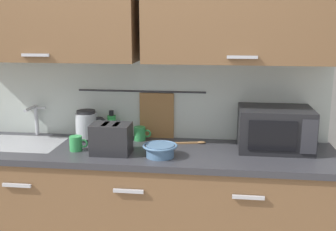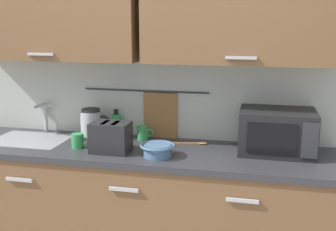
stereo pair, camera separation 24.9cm
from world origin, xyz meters
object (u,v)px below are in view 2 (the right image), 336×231
object	(u,v)px
microwave	(277,131)
mug_by_kettle	(143,133)
toaster	(111,137)
wooden_spoon	(192,143)
mug_near_sink	(78,141)
electric_kettle	(92,124)
dish_soap_bottle	(116,124)
mixing_bowl	(157,149)

from	to	relation	value
microwave	mug_by_kettle	size ratio (longest dim) A/B	3.83
toaster	mug_by_kettle	xyz separation A→B (m)	(0.12, 0.31, -0.05)
toaster	wooden_spoon	bearing A→B (deg)	30.04
mug_by_kettle	microwave	bearing A→B (deg)	-5.71
mug_near_sink	electric_kettle	bearing A→B (deg)	92.00
dish_soap_bottle	wooden_spoon	xyz separation A→B (m)	(0.57, -0.08, -0.08)
microwave	mug_near_sink	size ratio (longest dim) A/B	3.83
dish_soap_bottle	mixing_bowl	size ratio (longest dim) A/B	0.92
microwave	toaster	bearing A→B (deg)	-167.66
microwave	wooden_spoon	xyz separation A→B (m)	(-0.54, 0.05, -0.13)
microwave	mug_by_kettle	distance (m)	0.90
dish_soap_bottle	mug_near_sink	world-z (taller)	dish_soap_bottle
microwave	electric_kettle	size ratio (longest dim) A/B	2.03
mixing_bowl	wooden_spoon	bearing A→B (deg)	61.07
microwave	mixing_bowl	world-z (taller)	microwave
microwave	mug_by_kettle	xyz separation A→B (m)	(-0.90, 0.09, -0.09)
electric_kettle	mug_by_kettle	size ratio (longest dim) A/B	1.89
microwave	dish_soap_bottle	xyz separation A→B (m)	(-1.11, 0.13, -0.05)
microwave	electric_kettle	bearing A→B (deg)	177.35
microwave	mug_near_sink	distance (m)	1.27
electric_kettle	mixing_bowl	size ratio (longest dim) A/B	1.06
electric_kettle	dish_soap_bottle	bearing A→B (deg)	24.88
microwave	wooden_spoon	distance (m)	0.56
microwave	mixing_bowl	bearing A→B (deg)	-160.77
electric_kettle	wooden_spoon	distance (m)	0.73
wooden_spoon	mixing_bowl	bearing A→B (deg)	-118.93
electric_kettle	mug_by_kettle	world-z (taller)	electric_kettle
dish_soap_bottle	wooden_spoon	distance (m)	0.58
mug_near_sink	mixing_bowl	size ratio (longest dim) A/B	0.56
dish_soap_bottle	toaster	size ratio (longest dim) A/B	0.77
electric_kettle	dish_soap_bottle	xyz separation A→B (m)	(0.16, 0.07, -0.01)
mug_near_sink	mixing_bowl	bearing A→B (deg)	-5.50
toaster	microwave	bearing A→B (deg)	12.34
mug_by_kettle	wooden_spoon	distance (m)	0.36
electric_kettle	toaster	bearing A→B (deg)	-48.76
dish_soap_bottle	electric_kettle	bearing A→B (deg)	-155.12
mug_by_kettle	wooden_spoon	xyz separation A→B (m)	(0.35, -0.04, -0.04)
electric_kettle	mixing_bowl	world-z (taller)	electric_kettle
microwave	mug_near_sink	xyz separation A→B (m)	(-1.25, -0.19, -0.09)
microwave	mug_by_kettle	bearing A→B (deg)	174.29
electric_kettle	wooden_spoon	world-z (taller)	electric_kettle
microwave	dish_soap_bottle	size ratio (longest dim) A/B	2.35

